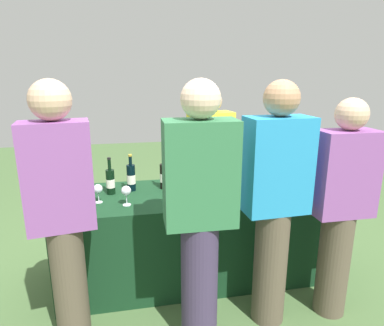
{
  "coord_description": "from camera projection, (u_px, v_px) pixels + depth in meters",
  "views": [
    {
      "loc": [
        -0.5,
        -2.57,
        1.71
      ],
      "look_at": [
        0.0,
        0.0,
        1.01
      ],
      "focal_mm": 31.13,
      "sensor_mm": 36.0,
      "label": 1
    }
  ],
  "objects": [
    {
      "name": "wine_glass_2",
      "position": [
        178.0,
        186.0,
        2.6
      ],
      "size": [
        0.07,
        0.07,
        0.14
      ],
      "color": "silver",
      "rests_on": "tasting_table"
    },
    {
      "name": "wine_bottle_4",
      "position": [
        229.0,
        171.0,
        2.96
      ],
      "size": [
        0.08,
        0.08,
        0.33
      ],
      "color": "black",
      "rests_on": "tasting_table"
    },
    {
      "name": "wine_glass_3",
      "position": [
        275.0,
        182.0,
        2.72
      ],
      "size": [
        0.07,
        0.07,
        0.14
      ],
      "color": "silver",
      "rests_on": "tasting_table"
    },
    {
      "name": "guest_1",
      "position": [
        200.0,
        212.0,
        2.0
      ],
      "size": [
        0.43,
        0.24,
        1.7
      ],
      "rotation": [
        0.0,
        0.0,
        -0.02
      ],
      "color": "#3F3351",
      "rests_on": "ground_plane"
    },
    {
      "name": "wine_bottle_2",
      "position": [
        164.0,
        176.0,
        2.83
      ],
      "size": [
        0.07,
        0.07,
        0.32
      ],
      "color": "black",
      "rests_on": "tasting_table"
    },
    {
      "name": "wine_bottle_3",
      "position": [
        175.0,
        176.0,
        2.82
      ],
      "size": [
        0.07,
        0.07,
        0.31
      ],
      "color": "black",
      "rests_on": "tasting_table"
    },
    {
      "name": "server_pouring",
      "position": [
        210.0,
        164.0,
        3.36
      ],
      "size": [
        0.45,
        0.29,
        1.57
      ],
      "rotation": [
        0.0,
        0.0,
        3.28
      ],
      "color": "brown",
      "rests_on": "ground_plane"
    },
    {
      "name": "wine_bottle_5",
      "position": [
        281.0,
        170.0,
        3.0
      ],
      "size": [
        0.07,
        0.07,
        0.32
      ],
      "color": "black",
      "rests_on": "tasting_table"
    },
    {
      "name": "tasting_table",
      "position": [
        192.0,
        234.0,
        2.87
      ],
      "size": [
        2.16,
        0.78,
        0.76
      ],
      "primitive_type": "cube",
      "color": "#14381E",
      "rests_on": "ground_plane"
    },
    {
      "name": "guest_3",
      "position": [
        341.0,
        205.0,
        2.29
      ],
      "size": [
        0.4,
        0.22,
        1.57
      ],
      "rotation": [
        0.0,
        0.0,
        -0.01
      ],
      "color": "brown",
      "rests_on": "ground_plane"
    },
    {
      "name": "wine_bottle_1",
      "position": [
        131.0,
        177.0,
        2.78
      ],
      "size": [
        0.07,
        0.07,
        0.31
      ],
      "color": "black",
      "rests_on": "tasting_table"
    },
    {
      "name": "guest_2",
      "position": [
        275.0,
        200.0,
        2.19
      ],
      "size": [
        0.43,
        0.25,
        1.69
      ],
      "rotation": [
        0.0,
        0.0,
        0.05
      ],
      "color": "brown",
      "rests_on": "ground_plane"
    },
    {
      "name": "wine_glass_1",
      "position": [
        126.0,
        191.0,
        2.47
      ],
      "size": [
        0.07,
        0.07,
        0.15
      ],
      "color": "silver",
      "rests_on": "tasting_table"
    },
    {
      "name": "guest_0",
      "position": [
        62.0,
        212.0,
        1.95
      ],
      "size": [
        0.4,
        0.26,
        1.69
      ],
      "rotation": [
        0.0,
        0.0,
        0.15
      ],
      "color": "brown",
      "rests_on": "ground_plane"
    },
    {
      "name": "wine_bottle_0",
      "position": [
        110.0,
        181.0,
        2.7
      ],
      "size": [
        0.07,
        0.07,
        0.31
      ],
      "color": "black",
      "rests_on": "tasting_table"
    },
    {
      "name": "ground_plane",
      "position": [
        192.0,
        273.0,
        2.97
      ],
      "size": [
        12.0,
        12.0,
        0.0
      ],
      "primitive_type": "plane",
      "color": "#476638"
    },
    {
      "name": "wine_glass_4",
      "position": [
        284.0,
        179.0,
        2.8
      ],
      "size": [
        0.07,
        0.07,
        0.14
      ],
      "color": "silver",
      "rests_on": "tasting_table"
    },
    {
      "name": "wine_glass_0",
      "position": [
        98.0,
        190.0,
        2.52
      ],
      "size": [
        0.07,
        0.07,
        0.15
      ],
      "color": "silver",
      "rests_on": "tasting_table"
    }
  ]
}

